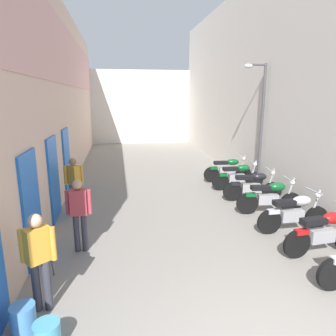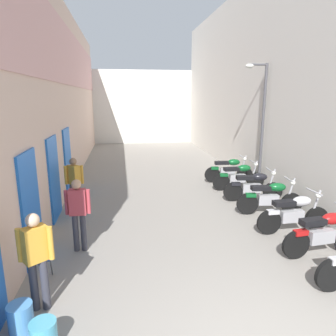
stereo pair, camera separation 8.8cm
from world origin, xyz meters
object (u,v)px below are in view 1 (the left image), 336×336
object	(u,v)px
pedestrian_mid_alley	(79,210)
motorcycle_second	(324,231)
water_jug_near_door	(24,319)
motorcycle_fifth	(253,185)
street_lamp	(260,117)
pedestrian_by_doorway	(39,256)
motorcycle_fourth	(270,197)
motorcycle_sixth	(238,176)
motorcycle_seventh	(228,169)
motorcycle_third	(294,212)
umbrella_leaning	(49,246)
pedestrian_further_down	(74,181)

from	to	relation	value
pedestrian_mid_alley	motorcycle_second	bearing A→B (deg)	-10.89
water_jug_near_door	motorcycle_fifth	bearing A→B (deg)	40.43
street_lamp	motorcycle_fifth	bearing A→B (deg)	-118.38
pedestrian_by_doorway	street_lamp	world-z (taller)	street_lamp
motorcycle_fourth	motorcycle_sixth	size ratio (longest dim) A/B	1.00
motorcycle_seventh	pedestrian_mid_alley	size ratio (longest dim) A/B	1.18
motorcycle_sixth	motorcycle_third	bearing A→B (deg)	-90.00
motorcycle_third	street_lamp	xyz separation A→B (m)	(0.69, 3.58, 2.03)
motorcycle_third	motorcycle_fifth	xyz separation A→B (m)	(-0.00, 2.30, 0.00)
motorcycle_third	umbrella_leaning	distance (m)	5.51
umbrella_leaning	motorcycle_sixth	bearing A→B (deg)	41.15
motorcycle_fourth	motorcycle_seventh	bearing A→B (deg)	90.00
motorcycle_third	pedestrian_further_down	xyz separation A→B (m)	(-5.38, 2.20, 0.42)
pedestrian_further_down	street_lamp	distance (m)	6.43
motorcycle_seventh	motorcycle_fifth	bearing A→B (deg)	-90.00
motorcycle_fifth	motorcycle_seventh	xyz separation A→B (m)	(0.00, 2.22, 0.00)
motorcycle_third	pedestrian_by_doorway	xyz separation A→B (m)	(-5.35, -1.95, 0.42)
motorcycle_sixth	pedestrian_further_down	distance (m)	5.55
motorcycle_third	water_jug_near_door	world-z (taller)	motorcycle_third
motorcycle_seventh	pedestrian_by_doorway	distance (m)	8.40
motorcycle_sixth	water_jug_near_door	distance (m)	8.08
motorcycle_fourth	umbrella_leaning	xyz separation A→B (m)	(-5.38, -2.39, 0.18)
motorcycle_fourth	motorcycle_fifth	size ratio (longest dim) A/B	1.00
motorcycle_fourth	umbrella_leaning	bearing A→B (deg)	-156.03
motorcycle_sixth	pedestrian_mid_alley	world-z (taller)	pedestrian_mid_alley
motorcycle_seventh	pedestrian_mid_alley	world-z (taller)	pedestrian_mid_alley
motorcycle_second	umbrella_leaning	size ratio (longest dim) A/B	1.91
motorcycle_fifth	motorcycle_second	bearing A→B (deg)	-90.00
motorcycle_fourth	motorcycle_seventh	size ratio (longest dim) A/B	1.00
motorcycle_third	motorcycle_seventh	bearing A→B (deg)	90.00
water_jug_near_door	motorcycle_sixth	bearing A→B (deg)	46.96
motorcycle_fifth	pedestrian_mid_alley	distance (m)	5.56
motorcycle_sixth	street_lamp	world-z (taller)	street_lamp
pedestrian_by_doorway	pedestrian_further_down	world-z (taller)	same
pedestrian_by_doorway	street_lamp	xyz separation A→B (m)	(6.04, 5.53, 1.62)
motorcycle_third	pedestrian_by_doorway	world-z (taller)	pedestrian_by_doorway
water_jug_near_door	pedestrian_by_doorway	bearing A→B (deg)	70.40
pedestrian_by_doorway	pedestrian_mid_alley	size ratio (longest dim) A/B	1.00
motorcycle_sixth	water_jug_near_door	size ratio (longest dim) A/B	4.41
water_jug_near_door	umbrella_leaning	world-z (taller)	umbrella_leaning
motorcycle_sixth	umbrella_leaning	world-z (taller)	motorcycle_sixth
pedestrian_further_down	water_jug_near_door	world-z (taller)	pedestrian_further_down
motorcycle_fifth	street_lamp	size ratio (longest dim) A/B	0.43
motorcycle_second	motorcycle_sixth	distance (m)	4.60
pedestrian_by_doorway	umbrella_leaning	xyz separation A→B (m)	(-0.03, 0.75, -0.24)
motorcycle_fifth	motorcycle_seventh	distance (m)	2.22
motorcycle_fourth	water_jug_near_door	size ratio (longest dim) A/B	4.40
motorcycle_sixth	motorcycle_seventh	world-z (taller)	same
street_lamp	pedestrian_by_doorway	bearing A→B (deg)	-137.54
umbrella_leaning	street_lamp	world-z (taller)	street_lamp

